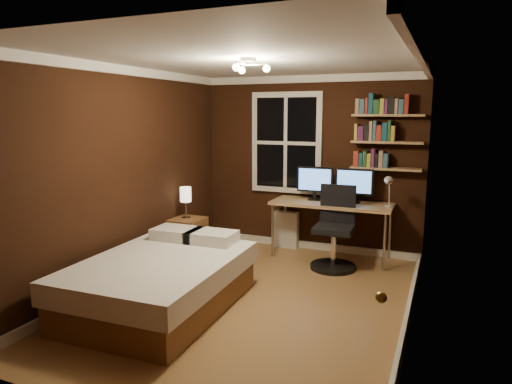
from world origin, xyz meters
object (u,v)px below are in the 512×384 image
at_px(bedside_lamp, 186,203).
at_px(bed, 162,281).
at_px(nightstand, 187,238).
at_px(monitor_right, 354,186).
at_px(desk_lamp, 389,191).
at_px(desk, 332,207).
at_px(monitor_left, 315,184).
at_px(office_chair, 335,236).
at_px(radiator, 286,229).

bearing_deg(bedside_lamp, bed, -67.52).
distance_m(bed, nightstand, 1.64).
xyz_separation_m(nightstand, monitor_right, (2.11, 0.87, 0.73)).
relative_size(bedside_lamp, desk_lamp, 0.99).
height_order(desk, desk_lamp, desk_lamp).
relative_size(monitor_left, monitor_right, 1.00).
relative_size(desk, office_chair, 1.54).
height_order(nightstand, desk_lamp, desk_lamp).
bearing_deg(desk_lamp, radiator, 168.34).
relative_size(bedside_lamp, monitor_right, 0.85).
bearing_deg(office_chair, radiator, 142.43).
bearing_deg(monitor_left, radiator, 162.89).
bearing_deg(desk, radiator, 162.88).
distance_m(desk, office_chair, 0.52).
distance_m(nightstand, desk, 2.04).
bearing_deg(desk, bedside_lamp, -156.65).
height_order(nightstand, monitor_right, monitor_right).
bearing_deg(desk, nightstand, -156.65).
height_order(desk, monitor_right, monitor_right).
bearing_deg(bed, desk, 60.78).
distance_m(radiator, desk_lamp, 1.67).
xyz_separation_m(desk, desk_lamp, (0.75, -0.08, 0.28)).
bearing_deg(bedside_lamp, monitor_left, 29.14).
bearing_deg(monitor_left, office_chair, -49.44).
xyz_separation_m(bed, desk, (1.20, 2.30, 0.44)).
bearing_deg(office_chair, bed, -127.24).
bearing_deg(desk_lamp, monitor_right, 160.90).
xyz_separation_m(bed, desk_lamp, (1.95, 2.22, 0.72)).
xyz_separation_m(radiator, desk_lamp, (1.48, -0.30, 0.73)).
distance_m(nightstand, bedside_lamp, 0.50).
bearing_deg(desk, desk_lamp, -6.18).
xyz_separation_m(bedside_lamp, monitor_left, (1.56, 0.87, 0.24)).
height_order(nightstand, monitor_left, monitor_left).
height_order(bed, monitor_right, monitor_right).
distance_m(desk, monitor_right, 0.42).
height_order(monitor_left, desk_lamp, monitor_left).
distance_m(desk_lamp, office_chair, 0.90).
xyz_separation_m(desk, office_chair, (0.14, -0.40, -0.30)).
relative_size(desk, monitor_right, 3.21).
relative_size(bed, monitor_right, 3.86).
bearing_deg(monitor_left, desk, -17.14).
xyz_separation_m(nightstand, radiator, (1.10, 1.01, -0.01)).
bearing_deg(radiator, bed, -100.63).
xyz_separation_m(monitor_left, desk_lamp, (1.02, -0.16, -0.01)).
relative_size(bed, desk_lamp, 4.46).
relative_size(bed, desk, 1.20).
height_order(bed, radiator, bed).
relative_size(radiator, monitor_left, 1.06).
xyz_separation_m(nightstand, office_chair, (1.97, 0.39, 0.13)).
bearing_deg(bedside_lamp, radiator, 42.58).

